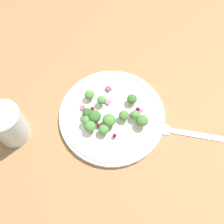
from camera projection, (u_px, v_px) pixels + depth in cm
name	position (u px, v px, depth cm)	size (l,w,h in cm)	color
ground_plane	(108.00, 107.00, 69.45)	(180.00, 180.00, 2.00)	olive
plate	(112.00, 116.00, 66.44)	(24.13, 24.13, 1.70)	white
dressing_pool	(112.00, 115.00, 66.04)	(14.00, 14.00, 0.20)	white
broccoli_floret_0	(135.00, 115.00, 63.98)	(2.02, 2.02, 2.04)	#ADD18E
broccoli_floret_1	(109.00, 120.00, 63.18)	(2.97, 2.97, 3.01)	#8EB77A
broccoli_floret_2	(87.00, 113.00, 64.36)	(2.33, 2.33, 2.36)	#8EB77A
broccoli_floret_3	(90.00, 94.00, 66.55)	(2.27, 2.27, 2.29)	#ADD18E
broccoli_floret_4	(101.00, 100.00, 65.55)	(2.04, 2.04, 2.06)	#9EC684
broccoli_floret_5	(104.00, 130.00, 62.53)	(2.24, 2.24, 2.27)	#9EC684
broccoli_floret_6	(142.00, 121.00, 63.10)	(2.63, 2.63, 2.66)	#8EB77A
broccoli_floret_7	(95.00, 116.00, 63.62)	(2.86, 2.86, 2.90)	#ADD18E
broccoli_floret_8	(86.00, 120.00, 63.39)	(1.93, 1.93, 1.96)	#ADD18E
broccoli_floret_9	(132.00, 99.00, 65.95)	(2.32, 2.32, 2.35)	#9EC684
broccoli_floret_10	(90.00, 126.00, 62.81)	(2.54, 2.54, 2.58)	#8EB77A
broccoli_floret_11	(124.00, 116.00, 64.16)	(2.29, 2.29, 2.32)	#ADD18E
cranberry_0	(115.00, 135.00, 62.84)	(0.91, 0.91, 0.91)	maroon
cranberry_1	(100.00, 126.00, 63.94)	(0.93, 0.93, 0.93)	maroon
cranberry_2	(138.00, 108.00, 65.88)	(0.83, 0.83, 0.83)	#4C0A14
cranberry_3	(92.00, 108.00, 66.24)	(0.87, 0.87, 0.87)	maroon
cranberry_4	(97.00, 118.00, 65.22)	(0.82, 0.82, 0.82)	#4C0A14
onion_bit_0	(105.00, 103.00, 66.91)	(1.12, 1.37, 0.35)	#A35B93
onion_bit_1	(132.00, 114.00, 65.72)	(0.99, 0.97, 0.34)	#843D75
onion_bit_2	(108.00, 89.00, 68.46)	(1.20, 1.21, 0.59)	#843D75
onion_bit_3	(83.00, 107.00, 66.25)	(1.04, 1.02, 0.35)	#934C84
onion_bit_4	(94.00, 122.00, 64.93)	(1.23, 1.13, 0.53)	#A35B93
onion_bit_5	(139.00, 112.00, 66.06)	(1.34, 1.22, 0.43)	#843D75
fork	(190.00, 134.00, 65.14)	(18.68, 3.88, 0.50)	silver
water_glass	(9.00, 125.00, 61.12)	(7.13, 7.13, 9.63)	silver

